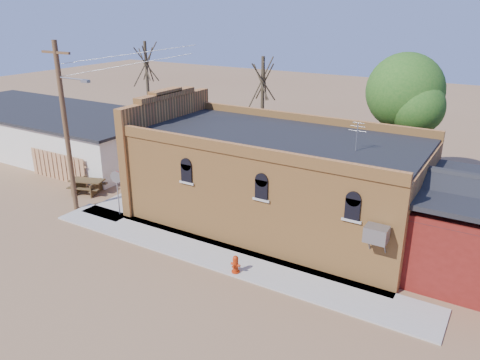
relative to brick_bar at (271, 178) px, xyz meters
The scene contains 14 objects.
ground 6.19m from the brick_bar, 106.65° to the right, with size 120.00×120.00×0.00m, color brown.
sidewalk_south 5.14m from the brick_bar, 91.78° to the right, with size 19.00×2.20×0.08m, color #9E9991.
sidewalk_west 8.28m from the brick_bar, behind, with size 2.60×10.00×0.08m, color #9E9991.
brick_bar is the anchor object (origin of this frame).
storage_building 20.81m from the brick_bar, behind, with size 20.40×8.40×3.17m.
wood_fence 14.61m from the brick_bar, behind, with size 5.20×0.10×1.80m, color #A9744C, non-canonical shape.
utility_pole 10.96m from the brick_bar, 156.31° to the right, with size 3.12×0.26×9.00m.
tree_bare_near 9.54m from the brick_bar, 121.74° to the left, with size 2.80×2.80×7.65m.
tree_bare_far 18.25m from the brick_bar, 151.47° to the left, with size 2.80×2.80×8.16m.
tree_leafy 9.80m from the brick_bar, 61.44° to the left, with size 4.40×4.40×8.15m.
fire_hydrant 5.87m from the brick_bar, 77.38° to the right, with size 0.43×0.39×0.78m.
stop_sign 8.04m from the brick_bar, 152.63° to the right, with size 0.65×0.27×2.46m.
trash_barrel 7.39m from the brick_bar, 165.78° to the right, with size 0.57×0.57×0.87m, color navy.
picnic_table 11.52m from the brick_bar, 168.37° to the right, with size 2.37×2.06×0.83m.
Camera 1 is at (11.82, -14.36, 10.54)m, focal length 35.00 mm.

